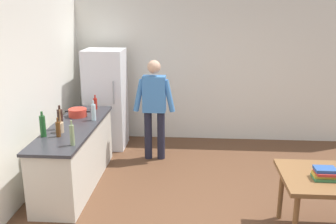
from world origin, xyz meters
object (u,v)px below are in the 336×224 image
Objects in this scene: book_stack at (326,174)px; bottle_water_clear at (94,112)px; bottle_beer_brown at (58,129)px; utensil_jar at (60,127)px; bottle_wine_dark at (60,119)px; bottle_vinegar_tall at (72,135)px; refrigerator at (106,99)px; person at (154,103)px; bottle_wine_green at (43,126)px; bottle_sauce_red at (95,103)px; cooking_pot at (78,113)px.

bottle_water_clear is at bearing 153.48° from book_stack.
bottle_beer_brown is 0.95× the size of book_stack.
utensil_jar reaches higher than bottle_water_clear.
bottle_wine_dark is at bearing 104.84° from utensil_jar.
bottle_vinegar_tall is at bearing -59.18° from bottle_wine_dark.
refrigerator is 1.33m from bottle_water_clear.
bottle_water_clear is 1.09× the size of book_stack.
bottle_water_clear is at bearing -137.34° from person.
bottle_wine_green is 1.24× the size of book_stack.
utensil_jar is at bearing 47.55° from bottle_wine_green.
bottle_wine_green is at bearing -130.48° from person.
book_stack is at bearing -46.57° from person.
refrigerator is 1.06× the size of person.
bottle_wine_dark is at bearing 162.78° from book_stack.
bottle_sauce_red is 1.38m from bottle_beer_brown.
bottle_wine_dark is at bearing -97.28° from refrigerator.
cooking_pot is 3.62m from book_stack.
bottle_wine_green is (-0.35, -2.07, 0.15)m from refrigerator.
utensil_jar is (-0.19, -1.90, 0.08)m from refrigerator.
bottle_wine_green reaches higher than book_stack.
refrigerator is 5.29× the size of bottle_wine_green.
utensil_jar is 1.23× the size of bottle_beer_brown.
bottle_wine_green is 1.31× the size of bottle_beer_brown.
person is 5.00× the size of bottle_wine_dark.
bottle_wine_green reaches higher than bottle_beer_brown.
bottle_water_clear is at bearing 58.12° from bottle_wine_green.
bottle_water_clear reaches higher than bottle_sauce_red.
bottle_wine_green is (-0.48, 0.29, 0.01)m from bottle_vinegar_tall.
utensil_jar is at bearing -118.15° from bottle_water_clear.
book_stack is at bearing -7.97° from bottle_vinegar_tall.
cooking_pot is 1.28m from bottle_vinegar_tall.
refrigerator is at bearing 137.73° from book_stack.
person is at bearing 65.84° from bottle_vinegar_tall.
bottle_wine_green is (-0.34, -1.38, 0.05)m from bottle_sauce_red.
refrigerator is 5.62× the size of utensil_jar.
bottle_sauce_red is 1.42m from bottle_wine_green.
bottle_wine_dark is at bearing -94.44° from cooking_pot.
refrigerator is 2.11m from bottle_wine_green.
bottle_water_clear reaches higher than bottle_beer_brown.
bottle_wine_dark is at bearing 68.86° from bottle_wine_green.
bottle_water_clear is at bearing -84.53° from refrigerator.
refrigerator reaches higher than utensil_jar.
cooking_pot is 0.47m from bottle_sauce_red.
person is at bearing -30.23° from refrigerator.
person reaches higher than book_stack.
refrigerator is at bearing 81.14° from cooking_pot.
utensil_jar is at bearing -75.16° from bottle_wine_dark.
bottle_water_clear is at bearing 90.64° from bottle_vinegar_tall.
cooking_pot is at bearing -98.86° from refrigerator.
bottle_beer_brown is at bearing 133.47° from bottle_vinegar_tall.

